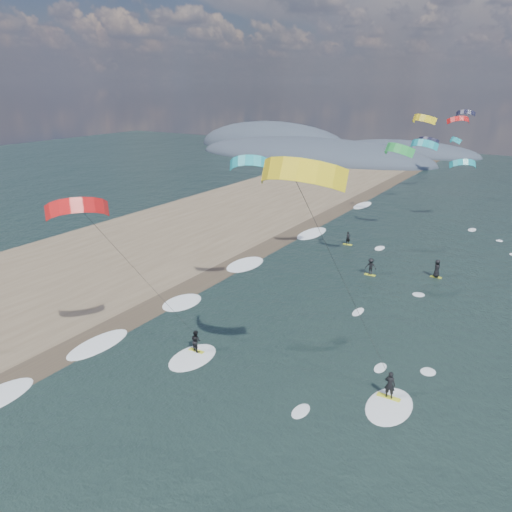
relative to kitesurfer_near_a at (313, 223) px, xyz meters
The scene contains 9 objects.
ground 14.59m from the kitesurfer_near_a, 135.75° to the right, with size 260.00×260.00×0.00m, color black.
sand_strip 32.59m from the kitesurfer_near_a, behind, with size 26.00×240.00×0.00m, color brown.
wet_sand_strip 22.00m from the kitesurfer_near_a, 167.30° to the left, with size 3.00×240.00×0.00m, color #382D23.
coastal_hills 114.56m from the kitesurfer_near_a, 116.55° to the left, with size 80.00×41.00×15.00m.
kitesurfer_near_a is the anchor object (origin of this frame).
kitesurfer_near_b 13.26m from the kitesurfer_near_a, behind, with size 6.83×9.20×12.68m.
far_kitesurfers 28.70m from the kitesurfer_near_a, 97.65° to the left, with size 12.52×8.85×1.84m.
bg_kite_field 47.73m from the kitesurfer_near_a, 98.28° to the left, with size 12.89×75.45×7.00m.
shoreline_surf 22.44m from the kitesurfer_near_a, 152.41° to the left, with size 2.40×79.40×0.11m.
Camera 1 is at (16.14, -15.44, 18.38)m, focal length 35.00 mm.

